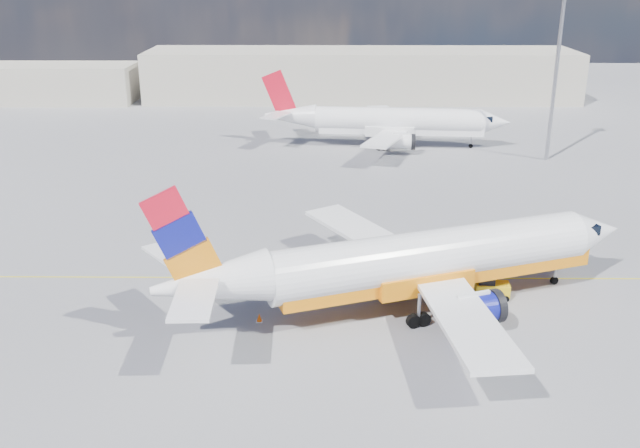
{
  "coord_description": "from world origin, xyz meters",
  "views": [
    {
      "loc": [
        -0.86,
        -44.21,
        21.61
      ],
      "look_at": [
        -1.23,
        4.83,
        3.5
      ],
      "focal_mm": 40.0,
      "sensor_mm": 36.0,
      "label": 1
    }
  ],
  "objects_px": {
    "gse_tug": "(491,287)",
    "traffic_cone": "(259,318)",
    "main_jet": "(417,261)",
    "second_jet": "(389,122)"
  },
  "relations": [
    {
      "from": "main_jet",
      "to": "traffic_cone",
      "type": "height_order",
      "value": "main_jet"
    },
    {
      "from": "second_jet",
      "to": "gse_tug",
      "type": "bearing_deg",
      "value": -80.42
    },
    {
      "from": "main_jet",
      "to": "second_jet",
      "type": "bearing_deg",
      "value": 67.33
    },
    {
      "from": "main_jet",
      "to": "second_jet",
      "type": "xyz_separation_m",
      "value": [
        1.95,
        44.16,
        -0.3
      ]
    },
    {
      "from": "second_jet",
      "to": "main_jet",
      "type": "bearing_deg",
      "value": -87.58
    },
    {
      "from": "traffic_cone",
      "to": "second_jet",
      "type": "bearing_deg",
      "value": 75.33
    },
    {
      "from": "gse_tug",
      "to": "second_jet",
      "type": "bearing_deg",
      "value": 99.89
    },
    {
      "from": "main_jet",
      "to": "second_jet",
      "type": "relative_size",
      "value": 1.09
    },
    {
      "from": "main_jet",
      "to": "second_jet",
      "type": "height_order",
      "value": "main_jet"
    },
    {
      "from": "gse_tug",
      "to": "traffic_cone",
      "type": "relative_size",
      "value": 4.12
    }
  ]
}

